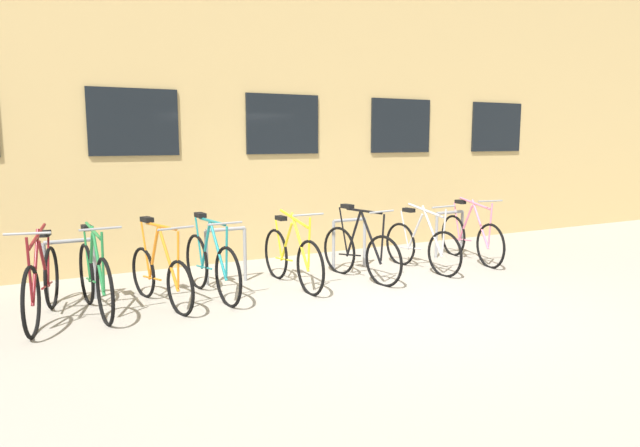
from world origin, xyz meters
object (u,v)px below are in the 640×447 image
object	(u,v)px
bicycle_teal	(211,265)
bicycle_silver	(422,246)
bicycle_black	(360,252)
bicycle_orange	(160,275)
bicycle_green	(95,278)
bicycle_pink	(471,237)
bicycle_yellow	(292,257)
bicycle_maroon	(42,285)

from	to	relation	value
bicycle_teal	bicycle_silver	size ratio (longest dim) A/B	1.06
bicycle_black	bicycle_orange	world-z (taller)	bicycle_black
bicycle_green	bicycle_silver	distance (m)	4.71
bicycle_silver	bicycle_pink	bearing A→B (deg)	7.59
bicycle_black	bicycle_yellow	size ratio (longest dim) A/B	0.93
bicycle_teal	bicycle_black	distance (m)	2.17
bicycle_yellow	bicycle_silver	bearing A→B (deg)	-1.45
bicycle_teal	bicycle_black	xyz separation A→B (m)	(2.17, -0.11, -0.01)
bicycle_orange	bicycle_teal	bearing A→B (deg)	8.26
bicycle_silver	bicycle_yellow	distance (m)	2.17
bicycle_black	bicycle_orange	bearing A→B (deg)	179.69
bicycle_teal	bicycle_maroon	size ratio (longest dim) A/B	0.99
bicycle_teal	bicycle_silver	bearing A→B (deg)	-0.89
bicycle_yellow	bicycle_maroon	size ratio (longest dim) A/B	0.99
bicycle_yellow	bicycle_green	bearing A→B (deg)	-178.63
bicycle_black	bicycle_silver	size ratio (longest dim) A/B	0.99
bicycle_silver	bicycle_orange	world-z (taller)	bicycle_orange
bicycle_teal	bicycle_pink	world-z (taller)	bicycle_pink
bicycle_maroon	bicycle_pink	bearing A→B (deg)	1.71
bicycle_yellow	bicycle_maroon	xyz separation A→B (m)	(-3.10, -0.09, 0.01)
bicycle_orange	bicycle_yellow	bearing A→B (deg)	3.18
bicycle_green	bicycle_pink	distance (m)	5.85
bicycle_silver	bicycle_pink	size ratio (longest dim) A/B	0.95
bicycle_orange	bicycle_maroon	world-z (taller)	bicycle_maroon
bicycle_teal	bicycle_orange	distance (m)	0.67
bicycle_teal	bicycle_orange	world-z (taller)	same
bicycle_green	bicycle_orange	size ratio (longest dim) A/B	1.05
bicycle_pink	bicycle_yellow	world-z (taller)	bicycle_pink
bicycle_black	bicycle_yellow	xyz separation A→B (m)	(-1.03, 0.12, -0.00)
bicycle_teal	bicycle_yellow	xyz separation A→B (m)	(1.14, 0.00, -0.01)
bicycle_green	bicycle_black	size ratio (longest dim) A/B	1.04
bicycle_black	bicycle_yellow	distance (m)	1.03
bicycle_pink	bicycle_yellow	xyz separation A→B (m)	(-3.31, -0.10, 0.00)
bicycle_teal	bicycle_orange	xyz separation A→B (m)	(-0.66, -0.10, -0.03)
bicycle_green	bicycle_yellow	world-z (taller)	bicycle_green
bicycle_green	bicycle_yellow	size ratio (longest dim) A/B	0.97
bicycle_pink	bicycle_black	bearing A→B (deg)	-174.69
bicycle_maroon	bicycle_orange	bearing A→B (deg)	-0.25
bicycle_silver	bicycle_orange	xyz separation A→B (m)	(-3.98, -0.05, -0.00)
bicycle_black	bicycle_silver	distance (m)	1.15
bicycle_teal	bicycle_black	world-z (taller)	bicycle_black
bicycle_teal	bicycle_silver	world-z (taller)	bicycle_teal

